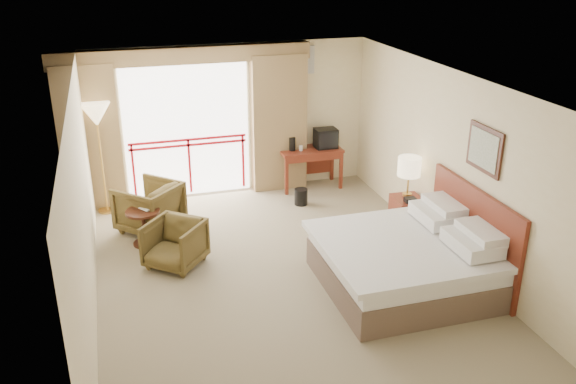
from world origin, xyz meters
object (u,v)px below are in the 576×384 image
object	(u,v)px
table_lamp	(409,167)
side_table	(144,222)
nightstand	(407,216)
tv	(326,138)
armchair_far	(151,229)
bed	(407,261)
desk	(309,157)
armchair_near	(176,265)
floor_lamp	(96,119)
wastebasket	(301,197)

from	to	relation	value
table_lamp	side_table	size ratio (longest dim) A/B	1.13
table_lamp	nightstand	bearing A→B (deg)	-90.00
tv	armchair_far	bearing A→B (deg)	-155.67
tv	bed	bearing A→B (deg)	-86.06
desk	table_lamp	bearing A→B (deg)	-73.96
bed	nightstand	world-z (taller)	bed
armchair_far	armchair_near	bearing A→B (deg)	55.42
desk	tv	world-z (taller)	tv
table_lamp	tv	distance (m)	2.37
nightstand	table_lamp	size ratio (longest dim) A/B	0.98
desk	tv	xyz separation A→B (m)	(0.30, -0.06, 0.35)
floor_lamp	nightstand	bearing A→B (deg)	-26.78
nightstand	side_table	xyz separation A→B (m)	(-4.00, 0.82, 0.07)
nightstand	floor_lamp	world-z (taller)	floor_lamp
table_lamp	armchair_far	bearing A→B (deg)	161.78
nightstand	side_table	distance (m)	4.08
nightstand	wastebasket	xyz separation A→B (m)	(-1.24, 1.61, -0.17)
desk	wastebasket	xyz separation A→B (m)	(-0.42, -0.81, -0.44)
bed	table_lamp	world-z (taller)	table_lamp
tv	side_table	world-z (taller)	tv
wastebasket	armchair_near	world-z (taller)	armchair_near
table_lamp	side_table	world-z (taller)	table_lamp
bed	nightstand	distance (m)	1.61
side_table	floor_lamp	distance (m)	2.00
bed	tv	world-z (taller)	tv
desk	armchair_near	size ratio (longest dim) A/B	1.55
tv	armchair_far	world-z (taller)	tv
armchair_near	floor_lamp	bearing A→B (deg)	151.44
table_lamp	side_table	xyz separation A→B (m)	(-4.00, 0.77, -0.73)
tv	floor_lamp	xyz separation A→B (m)	(-4.01, -0.07, 0.71)
floor_lamp	armchair_near	bearing A→B (deg)	-68.09
armchair_far	floor_lamp	xyz separation A→B (m)	(-0.66, 0.96, 1.64)
table_lamp	armchair_far	size ratio (longest dim) A/B	0.72
bed	tv	bearing A→B (deg)	86.77
wastebasket	bed	bearing A→B (deg)	-80.61
nightstand	tv	xyz separation A→B (m)	(-0.52, 2.36, 0.62)
table_lamp	armchair_far	distance (m)	4.22
desk	floor_lamp	xyz separation A→B (m)	(-3.71, -0.13, 1.05)
tv	floor_lamp	size ratio (longest dim) A/B	0.21
armchair_near	floor_lamp	xyz separation A→B (m)	(-0.91, 2.25, 1.64)
table_lamp	armchair_near	size ratio (longest dim) A/B	0.85
armchair_near	floor_lamp	size ratio (longest dim) A/B	0.39
wastebasket	floor_lamp	bearing A→B (deg)	168.39
bed	table_lamp	size ratio (longest dim) A/B	3.36
desk	side_table	bearing A→B (deg)	-156.37
wastebasket	armchair_far	xyz separation A→B (m)	(-2.63, -0.29, -0.14)
table_lamp	desk	world-z (taller)	table_lamp
floor_lamp	desk	bearing A→B (deg)	1.99
bed	side_table	xyz separation A→B (m)	(-3.26, 2.25, 0.01)
bed	armchair_near	xyz separation A→B (m)	(-2.89, 1.47, -0.38)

